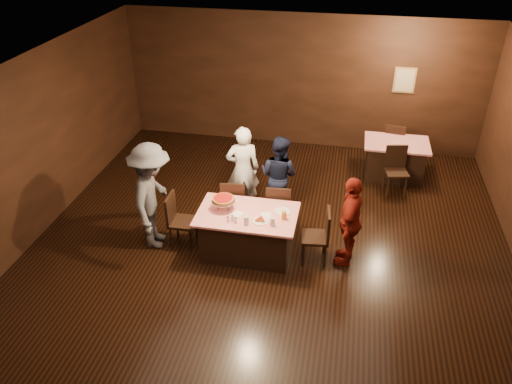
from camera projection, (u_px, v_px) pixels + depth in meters
room at (261, 158)px, 6.63m from camera, size 10.00×10.04×3.02m
main_table at (247, 233)px, 8.16m from camera, size 1.60×1.00×0.77m
back_table at (394, 159)px, 10.37m from camera, size 1.30×0.90×0.77m
chair_far_left at (234, 202)px, 8.80m from camera, size 0.47×0.47×0.95m
chair_far_right at (279, 206)px, 8.67m from camera, size 0.45×0.45×0.95m
chair_end_left at (183, 221)px, 8.29m from camera, size 0.42×0.42×0.95m
chair_end_right at (315, 236)px, 7.93m from camera, size 0.46×0.46×0.95m
chair_back_near at (397, 171)px, 9.74m from camera, size 0.50×0.50×0.95m
chair_back_far at (394, 143)px, 10.83m from camera, size 0.48×0.48×0.95m
diner_white_jacket at (243, 169)px, 9.06m from camera, size 0.70×0.57×1.68m
diner_navy_hoodie at (279, 175)px, 9.01m from camera, size 0.91×0.81×1.53m
diner_grey_knit at (152, 196)px, 8.09m from camera, size 0.84×1.28×1.86m
diner_red_shirt at (350, 221)px, 7.76m from camera, size 0.50×0.95×1.55m
pizza_stand at (223, 200)px, 7.97m from camera, size 0.38×0.38×0.22m
plate_with_slice at (260, 220)px, 7.75m from camera, size 0.25×0.25×0.06m
plate_empty at (283, 212)px, 7.99m from camera, size 0.25×0.25×0.01m
glass_front_left at (246, 221)px, 7.66m from camera, size 0.08×0.08×0.14m
glass_front_right at (272, 222)px, 7.64m from camera, size 0.08×0.08×0.14m
glass_amber at (284, 216)px, 7.78m from camera, size 0.08×0.08×0.14m
condiments at (232, 219)px, 7.72m from camera, size 0.17×0.10×0.09m
napkin_center at (266, 215)px, 7.90m from camera, size 0.19×0.19×0.01m
napkin_left at (237, 214)px, 7.94m from camera, size 0.21×0.21×0.01m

